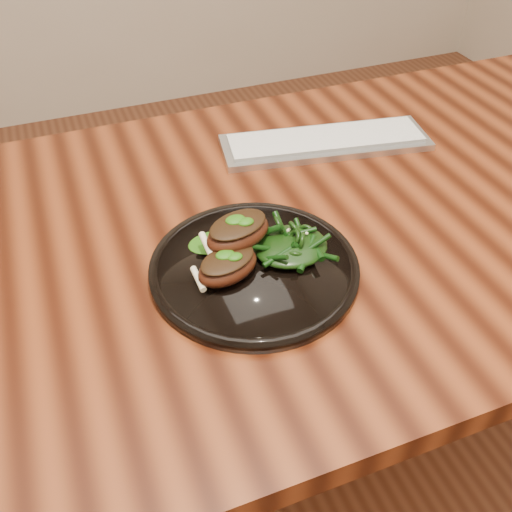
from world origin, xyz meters
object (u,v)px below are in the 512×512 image
Objects in this scene: desk at (272,261)px; lamb_chop_front at (227,265)px; keyboard at (325,141)px; greens_heap at (291,242)px; plate at (254,268)px.

desk is 0.20m from lamb_chop_front.
lamb_chop_front is at bearing -135.23° from desk.
keyboard is at bearing 44.89° from desk.
lamb_chop_front is (-0.11, -0.11, 0.12)m from desk.
greens_heap is at bearing -124.96° from keyboard.
keyboard is (0.29, 0.29, -0.03)m from lamb_chop_front.
greens_heap is at bearing 5.19° from plate.
keyboard is (0.25, 0.28, -0.00)m from plate.
desk is 5.55× the size of plate.
lamb_chop_front is 0.26× the size of keyboard.
desk is 4.06× the size of keyboard.
greens_heap is at bearing 8.93° from lamb_chop_front.
lamb_chop_front reaches higher than desk.
greens_heap is at bearing -97.15° from desk.
lamb_chop_front is at bearing -171.07° from greens_heap.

